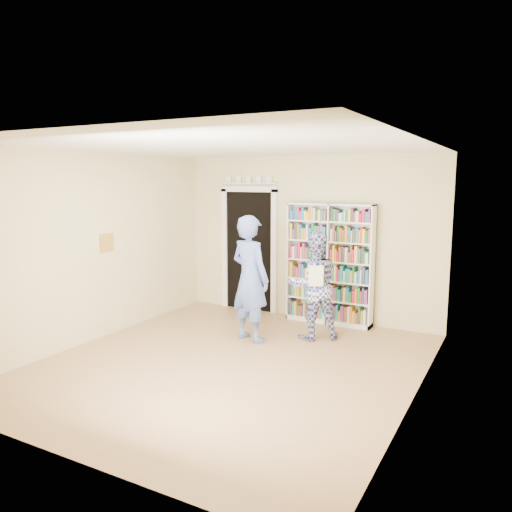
% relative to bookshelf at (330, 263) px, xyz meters
% --- Properties ---
extents(floor, '(5.00, 5.00, 0.00)m').
position_rel_bookshelf_xyz_m(floor, '(-0.46, -2.34, -0.98)').
color(floor, '#A87C51').
rests_on(floor, ground).
extents(ceiling, '(5.00, 5.00, 0.00)m').
position_rel_bookshelf_xyz_m(ceiling, '(-0.46, -2.34, 1.72)').
color(ceiling, white).
rests_on(ceiling, wall_back).
extents(wall_back, '(4.50, 0.00, 4.50)m').
position_rel_bookshelf_xyz_m(wall_back, '(-0.46, 0.16, 0.37)').
color(wall_back, beige).
rests_on(wall_back, floor).
extents(wall_left, '(0.00, 5.00, 5.00)m').
position_rel_bookshelf_xyz_m(wall_left, '(-2.71, -2.34, 0.37)').
color(wall_left, beige).
rests_on(wall_left, floor).
extents(wall_right, '(0.00, 5.00, 5.00)m').
position_rel_bookshelf_xyz_m(wall_right, '(1.79, -2.34, 0.37)').
color(wall_right, beige).
rests_on(wall_right, floor).
extents(bookshelf, '(1.41, 0.26, 1.94)m').
position_rel_bookshelf_xyz_m(bookshelf, '(0.00, 0.00, 0.00)').
color(bookshelf, white).
rests_on(bookshelf, floor).
extents(doorway, '(1.10, 0.08, 2.43)m').
position_rel_bookshelf_xyz_m(doorway, '(-1.56, 0.13, 0.20)').
color(doorway, black).
rests_on(doorway, floor).
extents(wall_art, '(0.03, 0.25, 0.25)m').
position_rel_bookshelf_xyz_m(wall_art, '(-2.69, -2.14, 0.42)').
color(wall_art, brown).
rests_on(wall_art, wall_left).
extents(man_blue, '(0.76, 0.61, 1.82)m').
position_rel_bookshelf_xyz_m(man_blue, '(-0.69, -1.39, -0.07)').
color(man_blue, '#506BB2').
rests_on(man_blue, floor).
extents(man_plaid, '(0.97, 0.94, 1.57)m').
position_rel_bookshelf_xyz_m(man_plaid, '(0.08, -0.87, -0.19)').
color(man_plaid, navy).
rests_on(man_plaid, floor).
extents(paper_sheet, '(0.18, 0.12, 0.29)m').
position_rel_bookshelf_xyz_m(paper_sheet, '(0.21, -1.13, 0.01)').
color(paper_sheet, white).
rests_on(paper_sheet, man_plaid).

